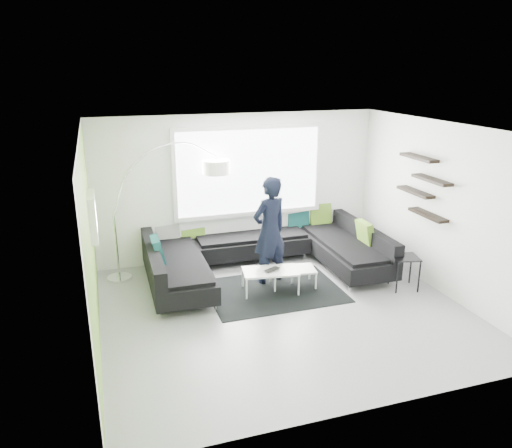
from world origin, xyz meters
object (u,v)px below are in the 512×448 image
at_px(sectional_sofa, 263,253).
at_px(laptop, 274,271).
at_px(coffee_table, 282,278).
at_px(person, 270,230).
at_px(side_table, 404,272).
at_px(arc_lamp, 114,216).

bearing_deg(sectional_sofa, laptop, -95.93).
xyz_separation_m(coffee_table, person, (-0.09, 0.37, 0.75)).
bearing_deg(coffee_table, side_table, -8.20).
height_order(sectional_sofa, coffee_table, sectional_sofa).
bearing_deg(laptop, person, 51.91).
distance_m(sectional_sofa, person, 0.65).
distance_m(coffee_table, person, 0.84).
bearing_deg(coffee_table, arc_lamp, 162.95).
bearing_deg(coffee_table, laptop, -144.52).
distance_m(sectional_sofa, laptop, 0.82).
relative_size(arc_lamp, laptop, 6.59).
xyz_separation_m(coffee_table, side_table, (1.99, -0.61, 0.10)).
bearing_deg(person, coffee_table, 84.00).
bearing_deg(arc_lamp, sectional_sofa, -18.50).
xyz_separation_m(sectional_sofa, coffee_table, (0.08, -0.72, -0.20)).
height_order(coffee_table, person, person).
bearing_deg(laptop, coffee_table, -1.03).
height_order(side_table, laptop, side_table).
xyz_separation_m(arc_lamp, side_table, (4.60, -1.87, -0.89)).
xyz_separation_m(side_table, person, (-2.08, 0.98, 0.65)).
xyz_separation_m(person, laptop, (-0.08, -0.46, -0.54)).
relative_size(side_table, laptop, 1.60).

